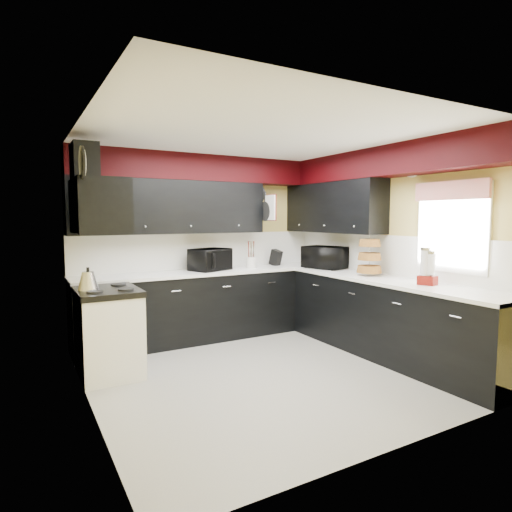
{
  "coord_description": "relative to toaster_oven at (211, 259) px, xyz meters",
  "views": [
    {
      "loc": [
        -2.32,
        -3.86,
        1.67
      ],
      "look_at": [
        0.3,
        0.76,
        1.18
      ],
      "focal_mm": 30.0,
      "sensor_mm": 36.0,
      "label": 1
    }
  ],
  "objects": [
    {
      "name": "ground",
      "position": [
        -0.01,
        -1.51,
        -1.09
      ],
      "size": [
        3.6,
        3.6,
        0.0
      ],
      "primitive_type": "plane",
      "color": "gray",
      "rests_on": "ground"
    },
    {
      "name": "wall_back",
      "position": [
        -0.01,
        0.29,
        0.16
      ],
      "size": [
        3.6,
        0.06,
        2.5
      ],
      "primitive_type": "cube",
      "color": "#E0C666",
      "rests_on": "ground"
    },
    {
      "name": "wall_right",
      "position": [
        1.79,
        -1.51,
        0.16
      ],
      "size": [
        0.06,
        3.6,
        2.5
      ],
      "primitive_type": "cube",
      "color": "#E0C666",
      "rests_on": "ground"
    },
    {
      "name": "wall_left",
      "position": [
        -1.81,
        -1.51,
        0.16
      ],
      "size": [
        0.06,
        3.6,
        2.5
      ],
      "primitive_type": "cube",
      "color": "#E0C666",
      "rests_on": "ground"
    },
    {
      "name": "ceiling",
      "position": [
        -0.01,
        -1.51,
        1.41
      ],
      "size": [
        3.6,
        3.6,
        0.06
      ],
      "primitive_type": "cube",
      "color": "white",
      "rests_on": "wall_back"
    },
    {
      "name": "cab_back",
      "position": [
        -0.01,
        -0.01,
        -0.64
      ],
      "size": [
        3.6,
        0.6,
        0.9
      ],
      "primitive_type": "cube",
      "color": "black",
      "rests_on": "ground"
    },
    {
      "name": "cab_right",
      "position": [
        1.49,
        -1.81,
        -0.64
      ],
      "size": [
        0.6,
        3.0,
        0.9
      ],
      "primitive_type": "cube",
      "color": "black",
      "rests_on": "ground"
    },
    {
      "name": "counter_back",
      "position": [
        -0.01,
        -0.01,
        -0.17
      ],
      "size": [
        3.62,
        0.64,
        0.04
      ],
      "primitive_type": "cube",
      "color": "white",
      "rests_on": "cab_back"
    },
    {
      "name": "counter_right",
      "position": [
        1.49,
        -1.81,
        -0.17
      ],
      "size": [
        0.64,
        3.02,
        0.04
      ],
      "primitive_type": "cube",
      "color": "white",
      "rests_on": "cab_right"
    },
    {
      "name": "splash_back",
      "position": [
        -0.01,
        0.28,
        0.1
      ],
      "size": [
        3.6,
        0.02,
        0.5
      ],
      "primitive_type": "cube",
      "color": "white",
      "rests_on": "counter_back"
    },
    {
      "name": "splash_right",
      "position": [
        1.78,
        -1.51,
        0.1
      ],
      "size": [
        0.02,
        3.6,
        0.5
      ],
      "primitive_type": "cube",
      "color": "white",
      "rests_on": "counter_right"
    },
    {
      "name": "upper_back",
      "position": [
        -0.51,
        0.12,
        0.71
      ],
      "size": [
        2.6,
        0.35,
        0.7
      ],
      "primitive_type": "cube",
      "color": "black",
      "rests_on": "wall_back"
    },
    {
      "name": "upper_right",
      "position": [
        1.62,
        -0.61,
        0.71
      ],
      "size": [
        0.35,
        1.8,
        0.7
      ],
      "primitive_type": "cube",
      "color": "black",
      "rests_on": "wall_right"
    },
    {
      "name": "soffit_back",
      "position": [
        -0.01,
        0.11,
        1.24
      ],
      "size": [
        3.6,
        0.36,
        0.35
      ],
      "primitive_type": "cube",
      "color": "black",
      "rests_on": "wall_back"
    },
    {
      "name": "soffit_right",
      "position": [
        1.61,
        -1.69,
        1.24
      ],
      "size": [
        0.36,
        3.24,
        0.35
      ],
      "primitive_type": "cube",
      "color": "black",
      "rests_on": "wall_right"
    },
    {
      "name": "stove",
      "position": [
        -1.51,
        -0.76,
        -0.66
      ],
      "size": [
        0.6,
        0.75,
        0.86
      ],
      "primitive_type": "cube",
      "color": "white",
      "rests_on": "ground"
    },
    {
      "name": "cooktop",
      "position": [
        -1.51,
        -0.76,
        -0.2
      ],
      "size": [
        0.62,
        0.77,
        0.06
      ],
      "primitive_type": "cube",
      "color": "black",
      "rests_on": "stove"
    },
    {
      "name": "hood",
      "position": [
        -1.56,
        -0.76,
        0.69
      ],
      "size": [
        0.5,
        0.78,
        0.55
      ],
      "primitive_type": "cube",
      "color": "black",
      "rests_on": "wall_left"
    },
    {
      "name": "hood_duct",
      "position": [
        -1.69,
        -0.76,
        1.11
      ],
      "size": [
        0.24,
        0.4,
        0.4
      ],
      "primitive_type": "cube",
      "color": "black",
      "rests_on": "wall_left"
    },
    {
      "name": "window",
      "position": [
        1.78,
        -2.41,
        0.46
      ],
      "size": [
        0.03,
        0.86,
        0.96
      ],
      "primitive_type": null,
      "color": "white",
      "rests_on": "wall_right"
    },
    {
      "name": "valance",
      "position": [
        1.72,
        -2.41,
        0.86
      ],
      "size": [
        0.04,
        0.88,
        0.2
      ],
      "primitive_type": "cube",
      "color": "red",
      "rests_on": "wall_right"
    },
    {
      "name": "pan_top",
      "position": [
        0.81,
        0.04,
        0.91
      ],
      "size": [
        0.03,
        0.22,
        0.4
      ],
      "primitive_type": null,
      "color": "black",
      "rests_on": "upper_back"
    },
    {
      "name": "pan_mid",
      "position": [
        0.81,
        -0.09,
        0.66
      ],
      "size": [
        0.03,
        0.28,
        0.46
      ],
      "primitive_type": null,
      "color": "black",
      "rests_on": "upper_back"
    },
    {
      "name": "pan_low",
      "position": [
        0.81,
        0.17,
        0.63
      ],
      "size": [
        0.03,
        0.24,
        0.42
      ],
      "primitive_type": null,
      "color": "black",
      "rests_on": "upper_back"
    },
    {
      "name": "cut_board",
      "position": [
        0.82,
        -0.21,
        0.71
      ],
      "size": [
        0.03,
        0.26,
        0.35
      ],
      "primitive_type": "cube",
      "color": "white",
      "rests_on": "upper_back"
    },
    {
      "name": "baskets",
      "position": [
        1.51,
        -1.46,
        0.09
      ],
      "size": [
        0.27,
        0.27,
        0.5
      ],
      "primitive_type": null,
      "color": "brown",
      "rests_on": "upper_right"
    },
    {
      "name": "clock",
      "position": [
        -1.78,
        -1.26,
        1.06
      ],
      "size": [
        0.03,
        0.3,
        0.3
      ],
      "primitive_type": null,
      "color": "black",
      "rests_on": "wall_left"
    },
    {
      "name": "deco_plate",
      "position": [
        1.76,
        -1.86,
        1.16
      ],
      "size": [
        0.03,
        0.24,
        0.24
      ],
      "primitive_type": null,
      "color": "white",
      "rests_on": "wall_right"
    },
    {
      "name": "toaster_oven",
      "position": [
        0.0,
        0.0,
        0.0
      ],
      "size": [
        0.63,
        0.58,
        0.3
      ],
      "primitive_type": "imported",
      "rotation": [
        0.0,
        0.0,
        0.37
      ],
      "color": "black",
      "rests_on": "counter_back"
    },
    {
      "name": "microwave",
      "position": [
        1.51,
        -0.59,
        0.01
      ],
      "size": [
        0.53,
        0.65,
        0.31
      ],
      "primitive_type": "imported",
      "rotation": [
        0.0,
        0.0,
        1.86
      ],
      "color": "black",
      "rests_on": "counter_right"
    },
    {
      "name": "utensil_crock",
      "position": [
        0.61,
        -0.04,
        -0.07
      ],
      "size": [
        0.19,
        0.19,
        0.16
      ],
      "primitive_type": "cylinder",
      "rotation": [
        0.0,
        0.0,
        0.3
      ],
      "color": "silver",
      "rests_on": "counter_back"
    },
    {
      "name": "knife_block",
      "position": [
        1.09,
        0.07,
        -0.03
      ],
      "size": [
        0.15,
        0.17,
        0.23
      ],
      "primitive_type": "cube",
      "rotation": [
        0.0,
        0.0,
        0.31
      ],
      "color": "black",
      "rests_on": "counter_back"
    },
    {
      "name": "kettle",
      "position": [
        -1.69,
        -0.73,
        -0.07
      ],
      "size": [
        0.23,
        0.23,
        0.19
      ],
      "primitive_type": null,
      "rotation": [
        0.0,
        0.0,
        -0.09
      ],
      "color": "silver",
      "rests_on": "cooktop"
    },
    {
      "name": "dispenser_a",
      "position": [
        1.54,
        -2.35,
        0.01
      ],
      "size": [
        0.14,
        0.14,
        0.32
      ],
      "primitive_type": null,
      "rotation": [
        0.0,
        0.0,
        0.2
      ],
      "color": "maroon",
      "rests_on": "counter_right"
    },
    {
      "name": "dispenser_b",
      "position": [
        1.51,
        -2.3,
        0.04
      ],
      "size": [
        0.18,
        0.18,
        0.37
      ],
      "primitive_type": null,
      "rotation": [
        0.0,
        0.0,
        0.41
      ],
      "color": "#570008",
      "rests_on": "counter_right"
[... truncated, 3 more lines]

